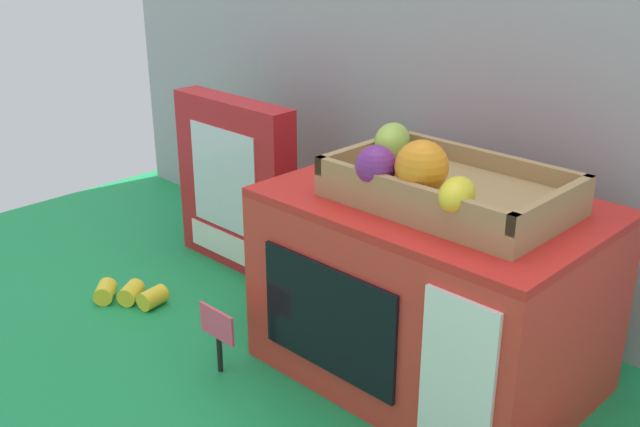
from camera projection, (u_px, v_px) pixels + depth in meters
The scene contains 7 objects.
ground_plane at pixel (341, 321), 1.21m from camera, with size 1.70×1.70×0.00m, color #198C47.
display_back_panel at pixel (434, 86), 1.22m from camera, with size 1.61×0.03×0.70m, color #A0A3A8.
toy_microwave at pixel (430, 289), 1.03m from camera, with size 0.43×0.30×0.26m.
food_groups_crate at pixel (438, 183), 0.95m from camera, with size 0.31×0.20×0.09m.
cookie_set_box at pixel (235, 185), 1.35m from camera, with size 0.27×0.06×0.31m.
price_sign at pixel (217, 331), 1.06m from camera, with size 0.07×0.01×0.10m.
loose_toy_banana at pixel (130, 294), 1.26m from camera, with size 0.12×0.10×0.03m.
Camera 1 is at (0.71, -0.78, 0.61)m, focal length 42.28 mm.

